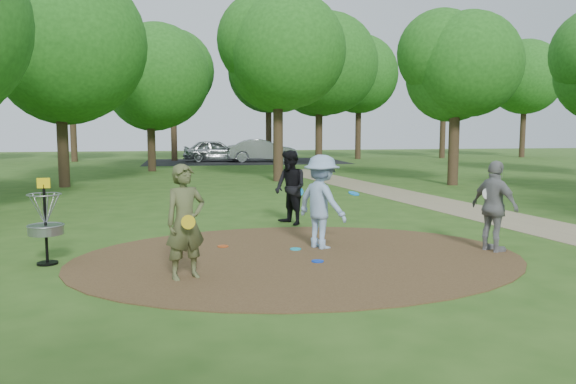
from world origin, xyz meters
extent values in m
plane|color=#2D5119|center=(0.00, 0.00, 0.00)|extent=(100.00, 100.00, 0.00)
cylinder|color=#47301C|center=(0.00, 0.00, 0.01)|extent=(8.40, 8.40, 0.02)
cube|color=#8C7A5B|center=(6.50, 2.00, 0.01)|extent=(7.55, 39.89, 0.01)
cube|color=black|center=(2.00, 30.00, 0.00)|extent=(14.00, 8.00, 0.01)
imported|color=#4F5531|center=(-2.06, -1.13, 0.92)|extent=(0.80, 0.69, 1.85)
cylinder|color=gold|center=(-2.02, -1.43, 0.97)|extent=(0.22, 0.09, 0.22)
imported|color=#8EACD3|center=(0.60, 0.74, 0.94)|extent=(1.23, 1.40, 1.88)
cylinder|color=blue|center=(1.27, 0.75, 1.10)|extent=(0.31, 0.30, 0.08)
imported|color=black|center=(0.49, 3.59, 0.93)|extent=(1.01, 1.11, 1.86)
cylinder|color=#0C80CD|center=(0.70, 3.57, 0.83)|extent=(0.22, 0.08, 0.22)
imported|color=gray|center=(3.83, -0.16, 0.89)|extent=(0.77, 1.13, 1.78)
cylinder|color=silver|center=(3.68, -0.12, 1.14)|extent=(0.22, 0.07, 0.22)
cylinder|color=#1AB0D0|center=(0.05, 0.64, 0.03)|extent=(0.22, 0.22, 0.02)
cylinder|color=#0B35C2|center=(0.25, -0.43, 0.03)|extent=(0.22, 0.22, 0.02)
cylinder|color=#B74012|center=(-1.34, 1.15, 0.03)|extent=(0.22, 0.22, 0.02)
imported|color=#A3A8AB|center=(-0.08, 30.42, 0.78)|extent=(4.63, 1.95, 1.56)
imported|color=#9B9EA2|center=(3.16, 29.40, 0.80)|extent=(4.95, 1.92, 1.61)
cylinder|color=black|center=(-4.50, 0.30, 0.68)|extent=(0.05, 0.05, 1.35)
cylinder|color=black|center=(-4.50, 0.30, 0.02)|extent=(0.36, 0.36, 0.04)
cylinder|color=gray|center=(-4.50, 0.30, 0.62)|extent=(0.60, 0.60, 0.16)
torus|color=gray|center=(-4.50, 0.30, 0.70)|extent=(0.63, 0.63, 0.03)
torus|color=gray|center=(-4.50, 0.30, 1.25)|extent=(0.58, 0.58, 0.02)
cube|color=yellow|center=(-4.50, 0.30, 1.45)|extent=(0.22, 0.02, 0.18)
cylinder|color=#332316|center=(-7.00, 14.00, 1.90)|extent=(0.44, 0.44, 3.80)
sphere|color=#1E5516|center=(-7.00, 14.00, 5.49)|extent=(6.16, 6.16, 6.16)
cylinder|color=#332316|center=(2.00, 15.00, 2.09)|extent=(0.44, 0.44, 4.18)
sphere|color=#1E5516|center=(2.00, 15.00, 5.58)|extent=(5.10, 5.10, 5.10)
cylinder|color=#332316|center=(9.00, 12.00, 1.80)|extent=(0.44, 0.44, 3.61)
sphere|color=#1E5516|center=(9.00, 12.00, 4.80)|extent=(4.32, 4.32, 4.32)
cylinder|color=#332316|center=(-4.00, 22.00, 1.71)|extent=(0.44, 0.44, 3.42)
sphere|color=#1E5516|center=(-4.00, 22.00, 5.00)|extent=(5.73, 5.73, 5.73)
cylinder|color=#332316|center=(6.00, 24.00, 2.19)|extent=(0.44, 0.44, 4.37)
sphere|color=#1E5516|center=(6.00, 24.00, 6.08)|extent=(6.21, 6.21, 6.21)
camera|label=1|loc=(-2.00, -10.04, 2.41)|focal=35.00mm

